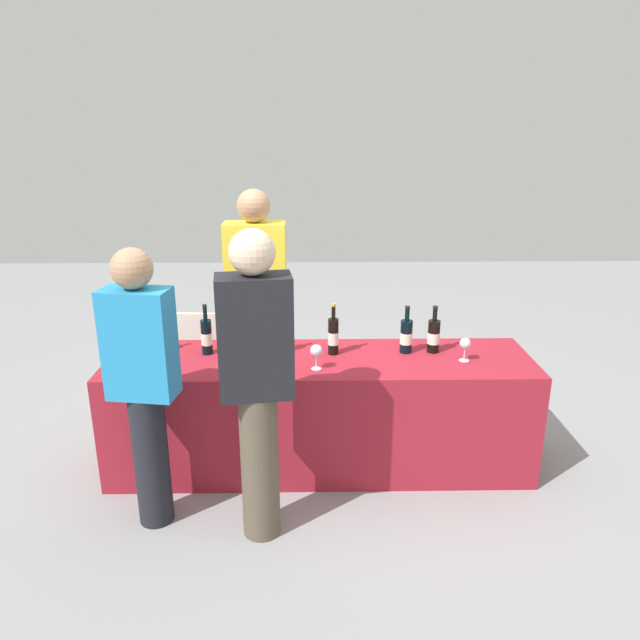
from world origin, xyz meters
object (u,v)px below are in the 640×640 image
Objects in this scene: wine_bottle_6 at (434,336)px; wine_glass_0 at (242,354)px; wine_bottle_4 at (333,336)px; guest_0 at (143,380)px; server_pouring at (257,301)px; menu_board at (195,361)px; wine_glass_1 at (316,351)px; guest_1 at (257,377)px; wine_bottle_2 at (251,333)px; wine_glass_2 at (465,344)px; wine_bottle_5 at (406,336)px; wine_bottle_3 at (275,335)px; wine_bottle_0 at (149,336)px; wine_bottle_1 at (207,336)px.

wine_glass_0 is at bearing -168.90° from wine_bottle_6.
guest_0 is (-1.01, -0.65, -0.00)m from wine_bottle_4.
menu_board is (-0.51, 0.18, -0.54)m from server_pouring.
wine_glass_1 is 0.61m from guest_1.
guest_0 is 0.93× the size of guest_1.
wine_bottle_2 is 1.34m from wine_glass_2.
wine_bottle_5 is 2.45× the size of wine_glass_0.
wine_bottle_6 is at bearing 1.42° from wine_bottle_5.
wine_bottle_5 is at bearing 32.72° from guest_0.
wine_glass_2 is (1.17, -0.15, -0.01)m from wine_bottle_3.
wine_glass_2 is 1.89m from guest_0.
menu_board is (-0.03, 1.40, -0.47)m from guest_0.
wine_glass_1 is 0.09× the size of server_pouring.
menu_board is (-0.93, 0.99, -0.46)m from wine_glass_1.
wine_bottle_0 is 2.13× the size of wine_glass_2.
server_pouring is 2.21× the size of menu_board.
wine_glass_1 is 0.09× the size of guest_1.
wine_bottle_2 is 0.44× the size of menu_board.
wine_glass_2 is (0.80, -0.13, -0.01)m from wine_bottle_4.
wine_bottle_3 is at bearing 178.08° from wine_bottle_4.
wine_bottle_3 reaches higher than wine_bottle_0.
wine_glass_0 is at bearing -60.58° from menu_board.
wine_glass_0 is (-1.19, -0.23, -0.02)m from wine_bottle_6.
wine_bottle_5 is 1.18m from guest_1.
guest_0 is at bearing -155.79° from wine_glass_1.
guest_0 reaches higher than wine_bottle_4.
wine_bottle_4 is at bearing -177.78° from wine_bottle_5.
guest_1 is at bearing 94.09° from server_pouring.
server_pouring is at bearing 105.98° from wine_bottle_3.
wine_bottle_4 is 2.22× the size of wine_glass_2.
wine_glass_2 is 0.19× the size of menu_board.
wine_bottle_2 is at bearing 2.40° from wine_bottle_0.
server_pouring reaches higher than wine_glass_0.
server_pouring is (-0.16, 0.55, 0.07)m from wine_bottle_3.
guest_0 is (-0.65, -0.66, -0.00)m from wine_bottle_3.
menu_board is (-1.04, 0.74, -0.47)m from wine_bottle_4.
wine_bottle_1 is 0.42× the size of menu_board.
wine_bottle_4 is 0.77m from server_pouring.
menu_board is at bearing 154.17° from wine_bottle_5.
wine_glass_1 is 0.20× the size of menu_board.
wine_bottle_6 is at bearing 29.28° from guest_1.
wine_bottle_3 is 1.01× the size of wine_bottle_4.
wine_bottle_4 is at bearing -6.12° from wine_bottle_2.
wine_glass_1 reaches higher than wine_glass_0.
wine_bottle_3 reaches higher than wine_glass_1.
wine_bottle_4 is (0.80, -0.02, 0.00)m from wine_bottle_1.
wine_bottle_0 is 2.06× the size of wine_glass_1.
wine_bottle_4 is at bearing 65.96° from wine_glass_1.
wine_bottle_1 is 1.06× the size of wine_bottle_6.
wine_bottle_2 is (0.64, 0.03, 0.01)m from wine_bottle_0.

